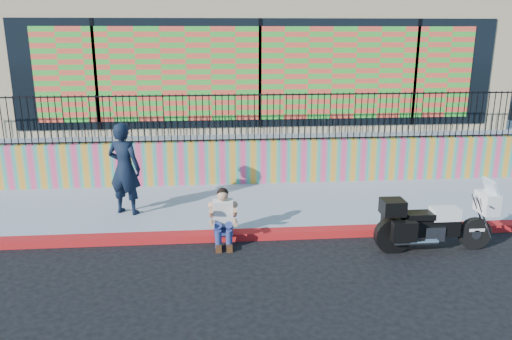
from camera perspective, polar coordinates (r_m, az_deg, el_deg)
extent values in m
plane|color=black|center=(9.93, 2.67, -7.69)|extent=(90.00, 90.00, 0.00)
cube|color=#A61D0B|center=(9.91, 2.68, -7.29)|extent=(16.00, 0.30, 0.15)
cube|color=#97A0B5|center=(11.43, 1.59, -4.10)|extent=(16.00, 3.00, 0.15)
cube|color=#EF3F73|center=(12.77, 0.80, 0.94)|extent=(16.00, 0.20, 1.10)
cube|color=#97A0B5|center=(17.75, -0.84, 4.83)|extent=(16.00, 10.00, 1.25)
cube|color=tan|center=(17.26, -0.83, 13.31)|extent=(14.00, 8.00, 4.00)
cube|color=black|center=(13.28, 0.45, 10.92)|extent=(12.60, 0.04, 2.80)
cube|color=#FA5037|center=(13.25, 0.47, 10.91)|extent=(11.48, 0.02, 2.40)
cylinder|color=black|center=(10.17, 23.72, -6.65)|extent=(0.61, 0.13, 0.61)
cylinder|color=black|center=(9.53, 15.37, -7.32)|extent=(0.61, 0.13, 0.61)
cube|color=black|center=(9.77, 19.77, -6.14)|extent=(0.87, 0.26, 0.31)
cube|color=silver|center=(9.78, 19.47, -6.66)|extent=(0.37, 0.31, 0.28)
cube|color=white|center=(9.75, 20.79, -4.67)|extent=(0.50, 0.29, 0.22)
cube|color=black|center=(9.56, 18.14, -4.94)|extent=(0.50, 0.31, 0.11)
cube|color=white|center=(10.05, 24.91, -3.42)|extent=(0.28, 0.48, 0.39)
cube|color=silver|center=(9.99, 25.28, -1.81)|extent=(0.17, 0.42, 0.31)
cube|color=black|center=(9.32, 15.36, -4.10)|extent=(0.40, 0.39, 0.28)
cube|color=black|center=(9.25, 16.58, -6.77)|extent=(0.44, 0.17, 0.37)
cube|color=black|center=(9.73, 15.42, -5.57)|extent=(0.44, 0.17, 0.37)
cube|color=white|center=(10.13, 23.77, -6.17)|extent=(0.29, 0.15, 0.06)
imported|color=black|center=(10.84, -14.80, 0.16)|extent=(0.84, 0.70, 1.97)
cube|color=navy|center=(9.70, -3.76, -6.75)|extent=(0.36, 0.28, 0.18)
cube|color=silver|center=(9.54, -3.79, -4.89)|extent=(0.38, 0.27, 0.54)
sphere|color=tan|center=(9.38, -3.83, -2.92)|extent=(0.21, 0.21, 0.21)
cube|color=#472814|center=(9.37, -4.30, -8.86)|extent=(0.11, 0.26, 0.10)
cube|color=#472814|center=(9.38, -3.06, -8.82)|extent=(0.11, 0.26, 0.10)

